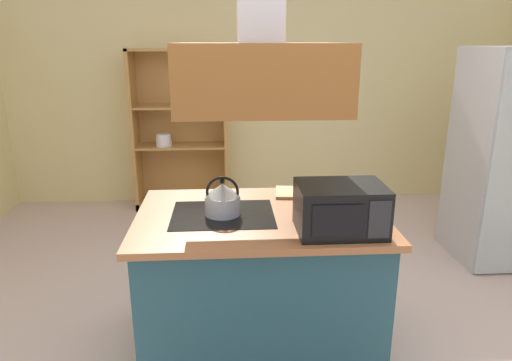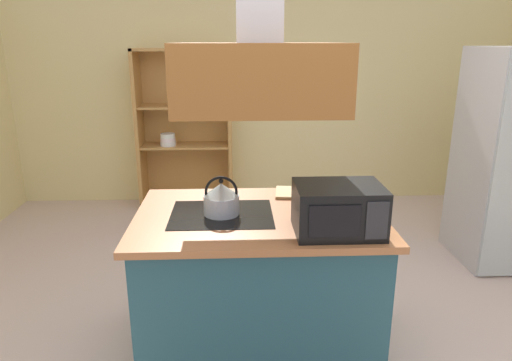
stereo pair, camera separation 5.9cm
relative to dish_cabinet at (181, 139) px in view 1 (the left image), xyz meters
name	(u,v)px [view 1 (the left image)]	position (x,y,z in m)	size (l,w,h in m)	color
ground_plane	(296,346)	(0.95, -2.78, -0.80)	(7.80, 7.80, 0.00)	beige
wall_back	(261,88)	(0.95, 0.22, 0.55)	(6.00, 0.12, 2.70)	beige
kitchen_island	(260,281)	(0.71, -2.73, -0.35)	(1.46, 0.99, 0.90)	#224A56
range_hood	(260,58)	(0.71, -2.73, 1.00)	(0.90, 0.70, 1.19)	brown
dish_cabinet	(181,139)	(0.00, 0.00, 0.00)	(1.07, 0.40, 1.81)	#BE8846
kettle	(223,199)	(0.50, -2.73, 0.20)	(0.21, 0.21, 0.23)	#AEB9C6
cutting_board	(301,193)	(1.02, -2.38, 0.11)	(0.34, 0.24, 0.02)	tan
microwave	(340,208)	(1.12, -3.02, 0.23)	(0.46, 0.35, 0.26)	black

